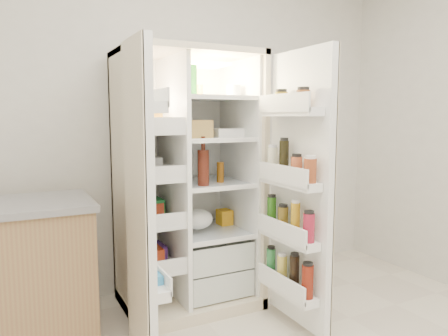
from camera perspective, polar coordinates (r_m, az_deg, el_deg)
name	(u,v)px	position (r m, az deg, el deg)	size (l,w,h in m)	color
wall_back	(166,117)	(3.35, -7.75, 6.78)	(4.00, 0.02, 2.70)	silver
refrigerator	(187,201)	(3.09, -5.00, -4.49)	(0.92, 0.70, 1.80)	beige
freezer_door	(140,203)	(2.34, -11.18, -4.59)	(0.15, 0.40, 1.72)	white
fridge_door	(298,194)	(2.69, 9.91, -3.42)	(0.17, 0.58, 1.72)	white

